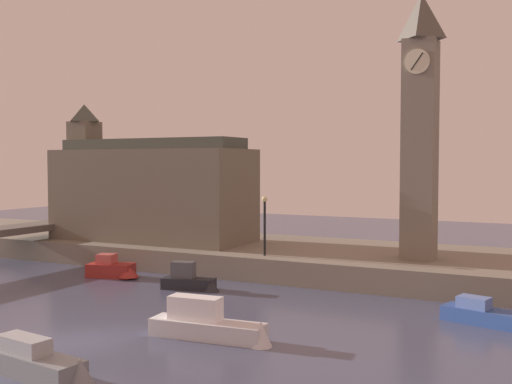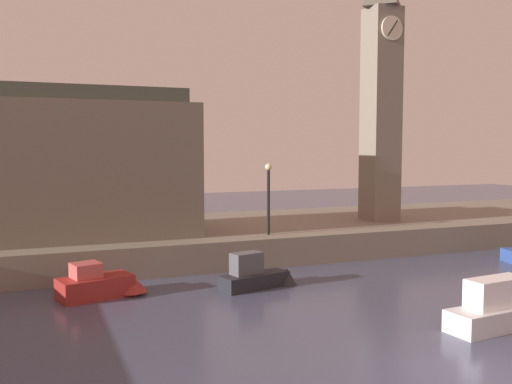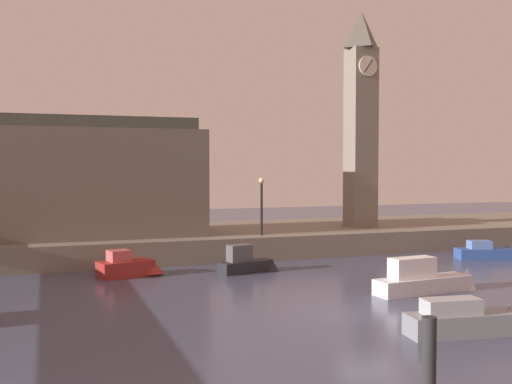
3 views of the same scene
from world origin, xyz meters
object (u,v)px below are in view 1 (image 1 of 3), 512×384
at_px(streetlamp, 265,218).
at_px(boat_ferry_white, 214,326).
at_px(clock_tower, 420,123).
at_px(boat_cruiser_grey, 42,364).
at_px(boat_dinghy_red, 114,269).
at_px(boat_tour_blue, 493,316).
at_px(boat_barge_dark, 192,280).
at_px(parliament_hall, 148,190).

bearing_deg(streetlamp, boat_ferry_white, -72.98).
height_order(clock_tower, boat_ferry_white, clock_tower).
relative_size(streetlamp, boat_cruiser_grey, 0.79).
bearing_deg(boat_dinghy_red, streetlamp, 22.56).
height_order(streetlamp, boat_tour_blue, streetlamp).
height_order(streetlamp, boat_barge_dark, streetlamp).
bearing_deg(boat_cruiser_grey, streetlamp, 92.95).
bearing_deg(boat_cruiser_grey, boat_tour_blue, 47.69).
height_order(boat_tour_blue, boat_dinghy_red, boat_dinghy_red).
height_order(clock_tower, streetlamp, clock_tower).
distance_m(streetlamp, boat_dinghy_red, 10.16).
distance_m(parliament_hall, boat_tour_blue, 26.96).
xyz_separation_m(boat_cruiser_grey, boat_dinghy_red, (-9.86, 15.47, 0.02)).
bearing_deg(clock_tower, boat_ferry_white, -107.74).
height_order(boat_barge_dark, boat_tour_blue, boat_barge_dark).
height_order(boat_ferry_white, boat_dinghy_red, boat_ferry_white).
relative_size(clock_tower, parliament_hall, 1.04).
height_order(parliament_hall, boat_ferry_white, parliament_hall).
bearing_deg(boat_dinghy_red, clock_tower, 20.65).
distance_m(parliament_hall, boat_ferry_white, 22.44).
height_order(clock_tower, boat_cruiser_grey, clock_tower).
height_order(parliament_hall, boat_barge_dark, parliament_hall).
bearing_deg(boat_barge_dark, boat_ferry_white, -51.81).
xyz_separation_m(streetlamp, boat_cruiser_grey, (0.99, -19.15, -3.33)).
bearing_deg(boat_dinghy_red, boat_cruiser_grey, -57.49).
distance_m(clock_tower, boat_dinghy_red, 21.03).
xyz_separation_m(boat_cruiser_grey, boat_tour_blue, (12.88, 14.15, -0.08)).
relative_size(streetlamp, boat_dinghy_red, 0.98).
bearing_deg(streetlamp, boat_dinghy_red, -157.44).
relative_size(parliament_hall, boat_cruiser_grey, 3.21).
height_order(boat_barge_dark, boat_dinghy_red, boat_barge_dark).
xyz_separation_m(streetlamp, boat_tour_blue, (13.87, -5.00, -3.41)).
bearing_deg(boat_ferry_white, boat_cruiser_grey, -113.77).
bearing_deg(parliament_hall, boat_ferry_white, -46.12).
distance_m(streetlamp, boat_barge_dark, 6.19).
bearing_deg(boat_dinghy_red, boat_tour_blue, -3.31).
bearing_deg(streetlamp, boat_cruiser_grey, -87.05).
bearing_deg(boat_ferry_white, clock_tower, 72.26).
distance_m(boat_barge_dark, boat_tour_blue, 16.29).
bearing_deg(boat_barge_dark, boat_dinghy_red, 171.62).
distance_m(boat_tour_blue, boat_dinghy_red, 22.78).
xyz_separation_m(parliament_hall, boat_barge_dark, (8.94, -7.84, -4.70)).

